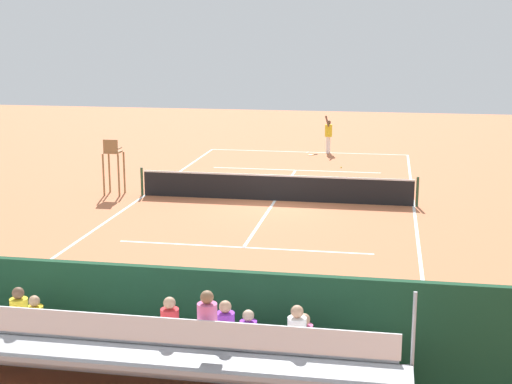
{
  "coord_description": "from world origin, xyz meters",
  "views": [
    {
      "loc": [
        -4.0,
        26.39,
        6.26
      ],
      "look_at": [
        0.0,
        4.0,
        1.2
      ],
      "focal_mm": 52.34,
      "sensor_mm": 36.0,
      "label": 1
    }
  ],
  "objects": [
    {
      "name": "equipment_bag",
      "position": [
        -0.19,
        13.4,
        0.18
      ],
      "size": [
        0.9,
        0.36,
        0.36
      ],
      "primitive_type": "cube",
      "color": "black",
      "rests_on": "ground"
    },
    {
      "name": "ground_plane",
      "position": [
        0.0,
        0.0,
        0.0
      ],
      "size": [
        60.0,
        60.0,
        0.0
      ],
      "primitive_type": "plane",
      "color": "#CC7047"
    },
    {
      "name": "court_line_markings",
      "position": [
        0.0,
        -0.04,
        0.0
      ],
      "size": [
        10.1,
        22.2,
        0.01
      ],
      "color": "white",
      "rests_on": "ground"
    },
    {
      "name": "tennis_player",
      "position": [
        -1.04,
        -10.87,
        1.02
      ],
      "size": [
        0.44,
        0.56,
        1.93
      ],
      "color": "white",
      "rests_on": "ground"
    },
    {
      "name": "bleacher_stand",
      "position": [
        -0.12,
        15.33,
        0.94
      ],
      "size": [
        9.06,
        2.4,
        2.48
      ],
      "color": "#9EA0A5",
      "rests_on": "ground"
    },
    {
      "name": "backdrop_wall",
      "position": [
        0.0,
        14.0,
        1.0
      ],
      "size": [
        18.0,
        0.16,
        2.0
      ],
      "primitive_type": "cube",
      "color": "#194228",
      "rests_on": "ground"
    },
    {
      "name": "tennis_ball_near",
      "position": [
        -1.96,
        -6.94,
        0.03
      ],
      "size": [
        0.07,
        0.07,
        0.07
      ],
      "primitive_type": "sphere",
      "color": "#CCDB33",
      "rests_on": "ground"
    },
    {
      "name": "tennis_net",
      "position": [
        0.0,
        0.0,
        0.5
      ],
      "size": [
        10.3,
        0.1,
        1.07
      ],
      "color": "black",
      "rests_on": "ground"
    },
    {
      "name": "umpire_chair",
      "position": [
        6.2,
        0.06,
        1.31
      ],
      "size": [
        0.67,
        0.67,
        2.14
      ],
      "color": "olive",
      "rests_on": "ground"
    },
    {
      "name": "courtside_bench",
      "position": [
        -1.68,
        13.27,
        0.56
      ],
      "size": [
        1.8,
        0.4,
        0.93
      ],
      "color": "#33383D",
      "rests_on": "ground"
    },
    {
      "name": "tennis_racket",
      "position": [
        -0.27,
        -10.15,
        0.01
      ],
      "size": [
        0.54,
        0.49,
        0.03
      ],
      "color": "black",
      "rests_on": "ground"
    }
  ]
}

